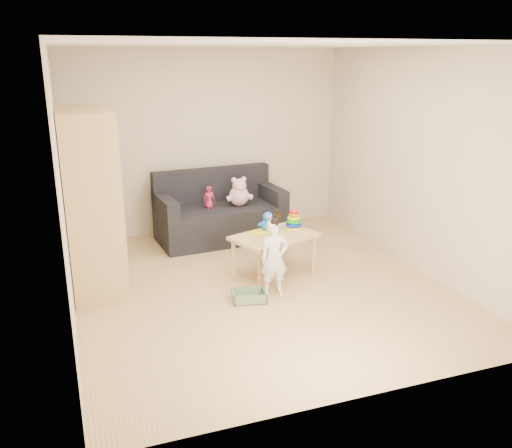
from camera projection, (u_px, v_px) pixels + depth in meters
name	position (u px, v px, depth m)	size (l,w,h in m)	color
room	(259.00, 173.00, 5.77)	(4.50, 4.50, 4.50)	tan
wardrobe	(92.00, 202.00, 5.83)	(0.55, 1.10, 1.98)	tan
sofa	(221.00, 223.00, 7.62)	(1.73, 0.86, 0.49)	black
play_table	(274.00, 255.00, 6.37)	(0.95, 0.60, 0.50)	tan
storage_bin	(249.00, 296.00, 5.76)	(0.35, 0.27, 0.11)	slate
toddler	(274.00, 259.00, 5.80)	(0.30, 0.20, 0.82)	white
pink_bear	(239.00, 194.00, 7.53)	(0.30, 0.26, 0.34)	#F6B5C2
doll	(209.00, 198.00, 7.40)	(0.15, 0.10, 0.30)	#C7254F
ring_stacker	(294.00, 221.00, 6.52)	(0.20, 0.20, 0.23)	#F9FF0D
brown_bottle	(277.00, 220.00, 6.56)	(0.07, 0.07, 0.21)	black
blue_plush	(267.00, 221.00, 6.42)	(0.20, 0.16, 0.24)	#1C6DFF
wooden_figure	(274.00, 233.00, 6.21)	(0.04, 0.04, 0.11)	brown
yellow_book	(260.00, 233.00, 6.36)	(0.20, 0.20, 0.01)	#FFF51A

